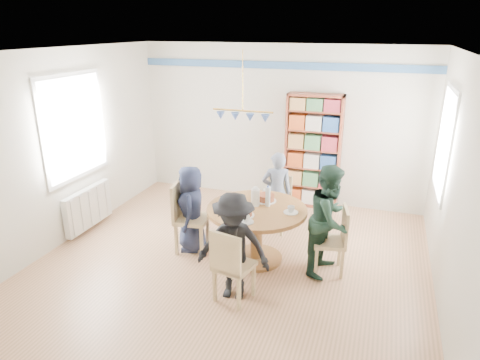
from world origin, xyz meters
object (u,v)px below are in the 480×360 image
at_px(chair_far, 278,200).
at_px(person_right, 330,220).
at_px(chair_near, 231,263).
at_px(person_far, 277,192).
at_px(person_left, 191,209).
at_px(chair_left, 186,214).
at_px(dining_table, 257,222).
at_px(bookshelf, 313,153).
at_px(person_near, 233,247).
at_px(radiator, 88,208).
at_px(chair_right, 336,237).

relative_size(chair_far, person_right, 0.60).
distance_m(chair_near, person_far, 1.94).
bearing_deg(person_left, person_far, 115.15).
bearing_deg(chair_left, dining_table, 2.51).
xyz_separation_m(dining_table, person_far, (0.02, 0.95, 0.06)).
height_order(dining_table, chair_far, chair_far).
distance_m(chair_far, chair_near, 1.99).
relative_size(chair_far, bookshelf, 0.44).
relative_size(person_right, person_near, 1.11).
bearing_deg(radiator, chair_left, -3.15).
height_order(person_right, person_near, person_right).
xyz_separation_m(person_left, person_right, (1.87, 0.03, 0.10)).
distance_m(radiator, chair_right, 3.72).
bearing_deg(chair_left, bookshelf, 57.66).
xyz_separation_m(person_left, bookshelf, (1.28, 2.09, 0.35)).
height_order(radiator, chair_left, chair_left).
bearing_deg(person_left, radiator, -110.90).
bearing_deg(chair_near, dining_table, 90.08).
xyz_separation_m(radiator, bookshelf, (3.05, 2.04, 0.60)).
relative_size(person_left, bookshelf, 0.63).
bearing_deg(bookshelf, chair_right, -71.91).
bearing_deg(dining_table, person_near, -90.40).
bearing_deg(dining_table, bookshelf, 80.59).
relative_size(chair_right, chair_near, 0.98).
relative_size(dining_table, person_far, 1.05).
bearing_deg(chair_left, person_left, 34.96).
bearing_deg(person_right, person_near, 146.26).
bearing_deg(bookshelf, radiator, -146.18).
bearing_deg(radiator, person_far, 18.25).
xyz_separation_m(chair_right, person_left, (-1.96, -0.03, 0.12)).
bearing_deg(person_far, dining_table, 68.50).
height_order(radiator, chair_far, chair_far).
relative_size(chair_left, chair_right, 1.12).
distance_m(radiator, person_right, 3.65).
distance_m(chair_left, bookshelf, 2.56).
height_order(chair_near, bookshelf, bookshelf).
bearing_deg(chair_near, bookshelf, 83.62).
relative_size(radiator, chair_near, 1.11).
relative_size(radiator, person_far, 0.81).
relative_size(person_left, person_near, 0.95).
xyz_separation_m(dining_table, person_right, (0.93, 0.03, 0.15)).
bearing_deg(person_right, chair_near, 149.97).
relative_size(chair_near, bookshelf, 0.46).
relative_size(chair_near, person_left, 0.74).
distance_m(radiator, bookshelf, 3.71).
bearing_deg(person_right, dining_table, 104.21).
bearing_deg(person_left, chair_near, 23.94).
height_order(person_near, bookshelf, bookshelf).
xyz_separation_m(radiator, chair_far, (2.73, 0.95, 0.12)).
bearing_deg(person_right, chair_right, -79.79).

